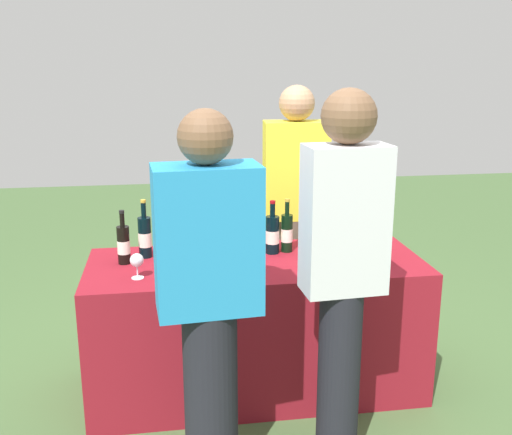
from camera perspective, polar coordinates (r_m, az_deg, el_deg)
ground_plane at (r=3.64m, az=0.00°, el=-15.78°), size 12.00×12.00×0.00m
tasting_table at (r=3.45m, az=0.00°, el=-10.26°), size 1.85×0.73×0.77m
wine_bottle_0 at (r=3.32m, az=-12.55°, el=-2.52°), size 0.07×0.07×0.30m
wine_bottle_1 at (r=3.40m, az=-10.58°, el=-1.81°), size 0.07×0.07×0.33m
wine_bottle_2 at (r=3.38m, az=-5.87°, el=-1.81°), size 0.08×0.08×0.32m
wine_bottle_3 at (r=3.38m, az=-3.72°, el=-1.87°), size 0.08×0.08×0.30m
wine_bottle_4 at (r=3.33m, az=-1.66°, el=-2.04°), size 0.08×0.08×0.31m
wine_bottle_5 at (r=3.41m, az=1.58°, el=-1.60°), size 0.08×0.08×0.31m
wine_bottle_6 at (r=3.44m, az=2.97°, el=-1.44°), size 0.07×0.07×0.31m
wine_bottle_7 at (r=3.49m, az=8.18°, el=-1.44°), size 0.08×0.08×0.31m
wine_glass_0 at (r=3.09m, az=-11.33°, el=-4.12°), size 0.07×0.07×0.13m
wine_glass_1 at (r=3.18m, az=-6.39°, el=-3.33°), size 0.07×0.07×0.13m
wine_glass_2 at (r=3.23m, az=8.92°, el=-3.02°), size 0.07×0.07×0.14m
ice_bucket at (r=3.38m, az=9.96°, el=-2.07°), size 0.20×0.20×0.22m
server_pouring at (r=3.94m, az=3.76°, el=1.17°), size 0.43×0.25×1.70m
guest_0 at (r=2.54m, az=-4.54°, el=-7.29°), size 0.45×0.27×1.67m
guest_1 at (r=2.65m, az=8.32°, el=-4.67°), size 0.37×0.23×1.75m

